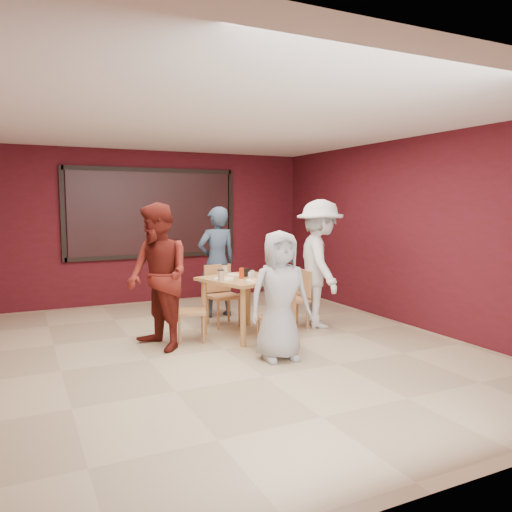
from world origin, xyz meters
name	(u,v)px	position (x,y,z in m)	size (l,w,h in m)	color
floor	(224,349)	(0.00, 0.00, 0.00)	(7.00, 7.00, 0.00)	#C8B78B
window_blinds	(153,213)	(0.00, 3.45, 1.65)	(3.00, 0.02, 1.50)	black
dining_table	(246,285)	(0.54, 0.50, 0.71)	(1.28, 1.28, 0.96)	tan
chair_front	(278,315)	(0.59, -0.33, 0.45)	(0.40, 0.40, 0.80)	#B17645
chair_back	(221,291)	(0.45, 1.21, 0.51)	(0.47, 0.47, 0.91)	#B17645
chair_left	(186,308)	(-0.31, 0.57, 0.45)	(0.48, 0.48, 0.80)	#B17645
chair_right	(297,295)	(1.40, 0.57, 0.48)	(0.44, 0.44, 0.86)	#B17645
diner_front	(280,296)	(0.44, -0.66, 0.76)	(0.74, 0.48, 1.52)	#A5A5A5
diner_back	(217,262)	(0.60, 1.77, 0.89)	(0.65, 0.43, 1.78)	#304155
diner_left	(158,277)	(-0.73, 0.37, 0.92)	(0.89, 0.70, 1.84)	#5F1812
diner_right	(320,264)	(1.73, 0.48, 0.94)	(1.22, 0.70, 1.89)	silver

